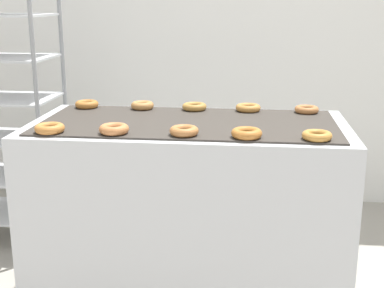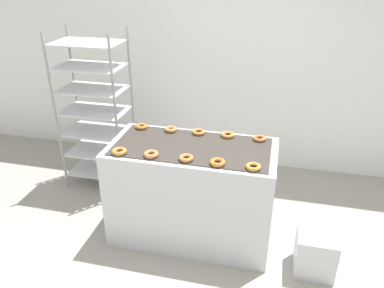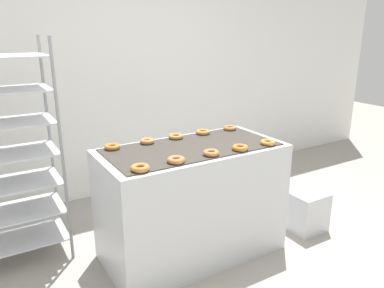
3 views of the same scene
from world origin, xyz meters
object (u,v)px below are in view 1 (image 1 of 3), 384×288
at_px(donut_far_center, 195,107).
at_px(fryer_machine, 189,217).
at_px(donut_far_left, 142,105).
at_px(donut_near_leftmost, 50,128).
at_px(donut_far_leftmost, 87,104).
at_px(donut_near_rightmost, 317,136).
at_px(donut_near_left, 114,129).
at_px(donut_far_rightmost, 307,109).
at_px(donut_near_center, 184,131).
at_px(donut_far_right, 248,108).
at_px(donut_near_right, 247,133).

bearing_deg(donut_far_center, fryer_machine, -90.81).
bearing_deg(donut_far_center, donut_far_left, -178.82).
relative_size(donut_near_leftmost, donut_far_leftmost, 1.05).
bearing_deg(donut_far_leftmost, donut_near_rightmost, -25.33).
bearing_deg(donut_near_rightmost, donut_far_left, 147.35).
xyz_separation_m(donut_near_leftmost, donut_far_leftmost, (-0.00, 0.51, -0.00)).
xyz_separation_m(donut_near_left, donut_far_leftmost, (-0.27, 0.50, -0.00)).
height_order(donut_near_leftmost, donut_far_rightmost, donut_near_leftmost).
xyz_separation_m(fryer_machine, donut_far_rightmost, (0.54, 0.25, 0.48)).
distance_m(fryer_machine, donut_far_center, 0.54).
bearing_deg(donut_far_left, donut_near_center, -61.42).
xyz_separation_m(donut_far_left, donut_far_rightmost, (0.80, -0.00, -0.00)).
bearing_deg(donut_far_right, donut_near_leftmost, -147.12).
distance_m(donut_near_leftmost, donut_near_left, 0.27).
bearing_deg(donut_far_left, donut_near_leftmost, -118.81).
bearing_deg(fryer_machine, donut_far_leftmost, 154.98).
xyz_separation_m(donut_far_center, donut_far_right, (0.26, 0.00, 0.00)).
distance_m(donut_near_rightmost, donut_far_center, 0.74).
height_order(donut_near_rightmost, donut_far_right, donut_far_right).
bearing_deg(donut_near_center, fryer_machine, 92.63).
xyz_separation_m(donut_far_leftmost, donut_far_left, (0.28, -0.00, 0.00)).
relative_size(donut_far_left, donut_far_right, 0.93).
xyz_separation_m(donut_near_left, donut_near_center, (0.29, 0.00, -0.00)).
relative_size(donut_near_leftmost, donut_near_left, 1.00).
bearing_deg(donut_far_left, fryer_machine, -44.18).
height_order(donut_near_rightmost, donut_far_center, donut_far_center).
bearing_deg(donut_near_right, donut_far_rightmost, 61.01).
xyz_separation_m(donut_far_left, donut_far_right, (0.52, 0.01, -0.00)).
xyz_separation_m(donut_near_leftmost, donut_near_right, (0.80, 0.01, 0.00)).
height_order(donut_near_right, donut_far_leftmost, same).
xyz_separation_m(donut_near_leftmost, donut_far_center, (0.54, 0.52, -0.00)).
height_order(donut_near_center, donut_far_leftmost, same).
distance_m(donut_near_center, donut_far_left, 0.56).
relative_size(donut_near_center, donut_near_rightmost, 1.00).
height_order(donut_near_right, donut_far_rightmost, donut_near_right).
xyz_separation_m(donut_near_left, donut_far_rightmost, (0.82, 0.50, -0.00)).
bearing_deg(donut_far_leftmost, fryer_machine, -25.02).
xyz_separation_m(donut_near_rightmost, donut_far_rightmost, (0.01, 0.51, -0.00)).
distance_m(donut_near_leftmost, donut_far_leftmost, 0.51).
bearing_deg(donut_near_left, fryer_machine, 42.07).
bearing_deg(donut_near_center, donut_near_left, -179.18).
relative_size(fryer_machine, donut_near_center, 12.07).
bearing_deg(donut_near_leftmost, donut_far_left, 61.19).
relative_size(donut_far_leftmost, donut_far_right, 0.96).
bearing_deg(donut_near_right, donut_near_left, 179.21).
bearing_deg(donut_near_left, donut_far_leftmost, 118.09).
height_order(donut_near_leftmost, donut_near_left, donut_near_left).
bearing_deg(donut_far_leftmost, donut_far_center, 0.38).
height_order(donut_near_leftmost, donut_near_right, same).
bearing_deg(donut_far_center, donut_near_center, -89.13).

